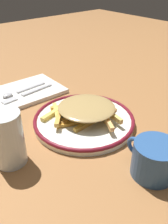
{
  "coord_description": "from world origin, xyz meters",
  "views": [
    {
      "loc": [
        -0.4,
        0.34,
        0.36
      ],
      "look_at": [
        0.0,
        0.0,
        0.03
      ],
      "focal_mm": 38.64,
      "sensor_mm": 36.0,
      "label": 1
    }
  ],
  "objects": [
    {
      "name": "fries_heap",
      "position": [
        -0.0,
        -0.01,
        0.04
      ],
      "size": [
        0.21,
        0.2,
        0.04
      ],
      "color": "#E1C456",
      "rests_on": "plate"
    },
    {
      "name": "water_glass",
      "position": [
        -0.01,
        0.21,
        0.06
      ],
      "size": [
        0.07,
        0.07,
        0.12
      ],
      "primitive_type": "cylinder",
      "color": "silver",
      "rests_on": "ground_plane"
    },
    {
      "name": "ground_plane",
      "position": [
        0.0,
        0.0,
        0.0
      ],
      "size": [
        2.6,
        2.6,
        0.0
      ],
      "primitive_type": "plane",
      "color": "#9A6538"
    },
    {
      "name": "plate",
      "position": [
        0.0,
        0.0,
        0.01
      ],
      "size": [
        0.26,
        0.26,
        0.02
      ],
      "color": "white",
      "rests_on": "ground_plane"
    },
    {
      "name": "napkin",
      "position": [
        0.25,
        0.03,
        0.01
      ],
      "size": [
        0.17,
        0.22,
        0.01
      ],
      "primitive_type": "cube",
      "rotation": [
        0.0,
        0.0,
        -0.03
      ],
      "color": "silver",
      "rests_on": "ground_plane"
    },
    {
      "name": "spoon",
      "position": [
        0.25,
        0.06,
        0.02
      ],
      "size": [
        0.03,
        0.15,
        0.01
      ],
      "color": "silver",
      "rests_on": "napkin"
    },
    {
      "name": "fork",
      "position": [
        0.22,
        0.04,
        0.01
      ],
      "size": [
        0.03,
        0.18,
        0.01
      ],
      "color": "silver",
      "rests_on": "napkin"
    },
    {
      "name": "coffee_mug",
      "position": [
        -0.22,
        0.01,
        0.04
      ],
      "size": [
        0.11,
        0.09,
        0.07
      ],
      "color": "#2E5997",
      "rests_on": "ground_plane"
    }
  ]
}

